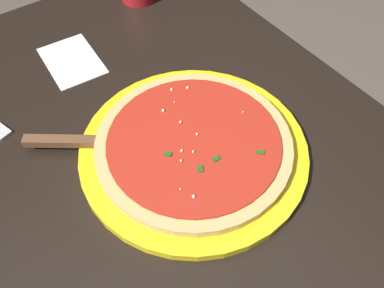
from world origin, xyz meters
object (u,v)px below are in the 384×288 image
Objects in this scene: pizza_server at (87,142)px; napkin_folded_right at (72,61)px; pizza at (192,142)px; serving_plate at (192,148)px.

pizza_server is 1.40× the size of napkin_folded_right.
pizza_server is at bearing 53.71° from pizza.
napkin_folded_right is (0.33, 0.07, -0.02)m from pizza.
pizza_server is at bearing 53.71° from serving_plate.
pizza is 0.34m from napkin_folded_right.
pizza is at bearing -168.53° from napkin_folded_right.
pizza_server reaches higher than serving_plate.
napkin_folded_right is at bearing -17.95° from pizza_server.
serving_plate is at bearing -126.29° from pizza_server.
serving_plate is 1.86× the size of pizza_server.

